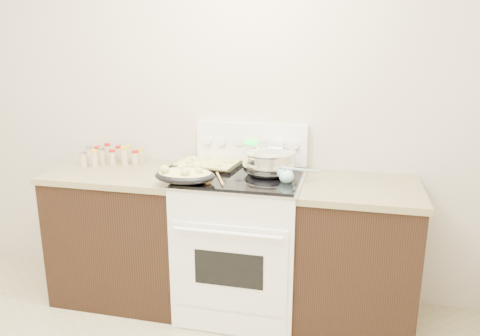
# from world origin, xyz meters

# --- Properties ---
(room_shell) EXTENTS (4.10, 3.60, 2.75)m
(room_shell) POSITION_xyz_m (0.00, 0.00, 1.70)
(room_shell) COLOR beige
(room_shell) RESTS_ON ground
(counter_left) EXTENTS (0.93, 0.67, 0.92)m
(counter_left) POSITION_xyz_m (-0.48, 1.43, 0.46)
(counter_left) COLOR black
(counter_left) RESTS_ON ground
(counter_right) EXTENTS (0.73, 0.67, 0.92)m
(counter_right) POSITION_xyz_m (1.08, 1.43, 0.46)
(counter_right) COLOR black
(counter_right) RESTS_ON ground
(kitchen_range) EXTENTS (0.78, 0.73, 1.22)m
(kitchen_range) POSITION_xyz_m (0.35, 1.42, 0.49)
(kitchen_range) COLOR white
(kitchen_range) RESTS_ON ground
(mixing_bowl) EXTENTS (0.37, 0.37, 0.20)m
(mixing_bowl) POSITION_xyz_m (0.51, 1.46, 1.02)
(mixing_bowl) COLOR silver
(mixing_bowl) RESTS_ON kitchen_range
(roasting_pan) EXTENTS (0.38, 0.28, 0.12)m
(roasting_pan) POSITION_xyz_m (0.06, 1.18, 0.99)
(roasting_pan) COLOR black
(roasting_pan) RESTS_ON kitchen_range
(baking_sheet) EXTENTS (0.46, 0.35, 0.06)m
(baking_sheet) POSITION_xyz_m (0.08, 1.56, 0.96)
(baking_sheet) COLOR black
(baking_sheet) RESTS_ON kitchen_range
(wooden_spoon) EXTENTS (0.13, 0.27, 0.04)m
(wooden_spoon) POSITION_xyz_m (0.21, 1.23, 0.95)
(wooden_spoon) COLOR tan
(wooden_spoon) RESTS_ON kitchen_range
(blue_ladle) EXTENTS (0.24, 0.22, 0.11)m
(blue_ladle) POSITION_xyz_m (0.65, 1.34, 0.98)
(blue_ladle) COLOR #92CDDA
(blue_ladle) RESTS_ON kitchen_range
(spice_jars) EXTENTS (0.39, 0.24, 0.13)m
(spice_jars) POSITION_xyz_m (-0.63, 1.56, 0.98)
(spice_jars) COLOR #BFB28C
(spice_jars) RESTS_ON counter_left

